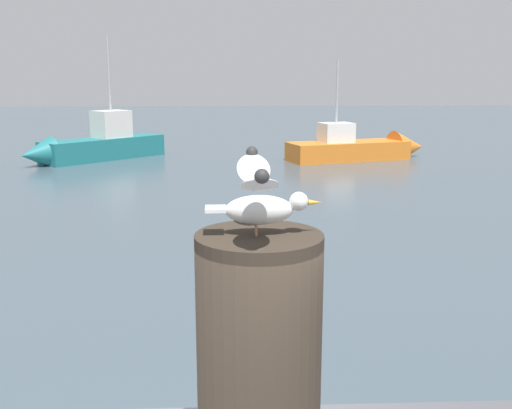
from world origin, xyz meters
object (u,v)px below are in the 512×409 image
Objects in this scene: seagull at (260,197)px; boat_teal at (93,145)px; mooring_post at (259,359)px; boat_orange at (365,148)px.

seagull is 21.17m from boat_teal.
mooring_post is 0.58m from seagull.
boat_teal is at bearing 179.43° from boat_orange.
boat_teal is (-5.13, 20.43, -2.12)m from seagull.
boat_orange is (4.91, 20.33, -1.67)m from mooring_post.
boat_orange reaches higher than mooring_post.
boat_teal is (-10.03, 0.10, 0.13)m from boat_orange.
boat_teal reaches higher than boat_orange.
seagull reaches higher than mooring_post.
mooring_post is at bearing -103.56° from boat_orange.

